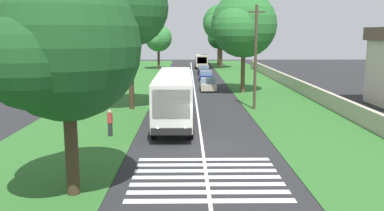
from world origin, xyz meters
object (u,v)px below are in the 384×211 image
(coach_bus, at_px, (174,95))
(trailing_car_0, at_px, (208,85))
(trailing_minibus_0, at_px, (201,60))
(roadside_tree_left_0, at_px, (65,51))
(utility_pole, at_px, (256,56))
(trailing_car_2, at_px, (204,70))
(roadside_tree_right_2, at_px, (220,24))
(pedestrian, at_px, (110,123))
(roadside_tree_left_2, at_px, (128,10))
(roadside_tree_left_1, at_px, (158,39))
(trailing_car_1, at_px, (206,76))
(roadside_tree_right_1, at_px, (218,38))
(roadside_tree_right_0, at_px, (242,26))

(coach_bus, relative_size, trailing_car_0, 2.60)
(trailing_minibus_0, distance_m, roadside_tree_left_0, 61.96)
(utility_pole, bearing_deg, trailing_car_2, 5.73)
(roadside_tree_right_2, bearing_deg, coach_bus, 171.63)
(trailing_minibus_0, xyz_separation_m, pedestrian, (-51.99, 7.63, -0.64))
(trailing_car_2, distance_m, roadside_tree_left_2, 32.64)
(trailing_car_2, bearing_deg, roadside_tree_left_1, 38.96)
(trailing_car_1, relative_size, roadside_tree_right_1, 0.55)
(roadside_tree_left_0, height_order, pedestrian, roadside_tree_left_0)
(trailing_car_0, xyz_separation_m, roadside_tree_left_2, (-11.74, 7.38, 7.76))
(trailing_car_0, height_order, utility_pole, utility_pole)
(roadside_tree_left_2, relative_size, roadside_tree_right_1, 1.52)
(trailing_minibus_0, xyz_separation_m, utility_pole, (-42.58, -3.08, 3.04))
(trailing_car_1, bearing_deg, roadside_tree_right_0, -163.67)
(coach_bus, relative_size, utility_pole, 1.27)
(roadside_tree_left_1, relative_size, utility_pole, 0.92)
(utility_pole, bearing_deg, roadside_tree_left_2, 87.97)
(trailing_car_1, height_order, roadside_tree_left_1, roadside_tree_left_1)
(roadside_tree_left_1, bearing_deg, trailing_minibus_0, -79.08)
(roadside_tree_left_0, height_order, roadside_tree_right_0, roadside_tree_right_0)
(roadside_tree_right_2, bearing_deg, roadside_tree_left_2, 165.09)
(trailing_car_0, relative_size, pedestrian, 2.54)
(trailing_minibus_0, height_order, roadside_tree_right_1, roadside_tree_right_1)
(trailing_minibus_0, bearing_deg, trailing_car_2, 179.76)
(trailing_minibus_0, distance_m, utility_pole, 42.80)
(trailing_car_1, relative_size, roadside_tree_left_1, 0.53)
(roadside_tree_right_1, distance_m, pedestrian, 61.36)
(roadside_tree_right_1, bearing_deg, trailing_minibus_0, 155.53)
(roadside_tree_right_0, relative_size, roadside_tree_right_2, 0.93)
(roadside_tree_right_0, xyz_separation_m, roadside_tree_right_1, (40.51, -0.48, -1.76))
(roadside_tree_left_0, relative_size, roadside_tree_right_2, 0.75)
(roadside_tree_left_0, relative_size, roadside_tree_right_1, 1.13)
(roadside_tree_left_1, xyz_separation_m, roadside_tree_left_2, (-40.65, -0.34, 2.89))
(roadside_tree_left_2, distance_m, pedestrian, 12.35)
(roadside_tree_right_0, height_order, roadside_tree_right_1, roadside_tree_right_0)
(pedestrian, bearing_deg, roadside_tree_right_0, -28.96)
(trailing_car_2, height_order, roadside_tree_right_2, roadside_tree_right_2)
(coach_bus, bearing_deg, trailing_car_1, -7.23)
(trailing_car_2, relative_size, roadside_tree_right_2, 0.36)
(roadside_tree_left_0, distance_m, utility_pole, 21.59)
(roadside_tree_left_2, xyz_separation_m, roadside_tree_right_1, (50.34, -11.40, -2.96))
(coach_bus, distance_m, utility_pole, 9.41)
(roadside_tree_left_0, relative_size, utility_pole, 1.01)
(coach_bus, relative_size, roadside_tree_right_2, 0.95)
(roadside_tree_left_2, relative_size, pedestrian, 7.02)
(trailing_car_2, relative_size, roadside_tree_left_1, 0.53)
(roadside_tree_right_2, bearing_deg, roadside_tree_left_1, 96.15)
(coach_bus, relative_size, trailing_car_2, 2.60)
(roadside_tree_left_0, relative_size, roadside_tree_left_2, 0.75)
(coach_bus, relative_size, roadside_tree_left_1, 1.38)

